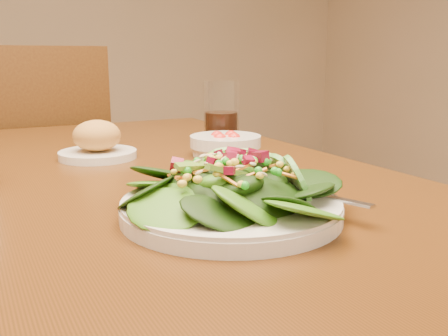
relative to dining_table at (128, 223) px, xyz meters
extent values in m
cube|color=#4D260C|center=(0.00, 0.00, 0.08)|extent=(0.90, 1.40, 0.04)
cylinder|color=#462A0C|center=(0.39, 0.64, -0.29)|extent=(0.07, 0.07, 0.71)
cube|color=#462A0C|center=(-0.05, 0.98, -0.18)|extent=(0.48, 0.48, 0.04)
cylinder|color=#462A0C|center=(0.13, 1.18, -0.43)|extent=(0.04, 0.04, 0.45)
cylinder|color=#462A0C|center=(0.15, 0.79, -0.43)|extent=(0.04, 0.04, 0.45)
cube|color=#462A0C|center=(-0.04, 0.76, 0.09)|extent=(0.44, 0.06, 0.50)
cylinder|color=silver|center=(0.05, -0.33, 0.11)|extent=(0.30, 0.30, 0.02)
ellipsoid|color=black|center=(0.05, -0.33, 0.14)|extent=(0.20, 0.20, 0.04)
cube|color=silver|center=(0.17, -0.36, 0.12)|extent=(0.05, 0.18, 0.01)
cylinder|color=silver|center=(-0.02, 0.15, 0.11)|extent=(0.16, 0.16, 0.02)
ellipsoid|color=#B48739|center=(-0.02, 0.15, 0.15)|extent=(0.10, 0.10, 0.07)
cylinder|color=silver|center=(0.24, 0.05, 0.12)|extent=(0.15, 0.15, 0.04)
sphere|color=red|center=(0.26, 0.06, 0.14)|extent=(0.03, 0.03, 0.03)
sphere|color=red|center=(0.23, 0.07, 0.14)|extent=(0.03, 0.03, 0.03)
sphere|color=red|center=(0.22, 0.04, 0.14)|extent=(0.03, 0.03, 0.03)
sphere|color=red|center=(0.25, 0.03, 0.14)|extent=(0.03, 0.03, 0.03)
cylinder|color=silver|center=(0.30, 0.20, 0.18)|extent=(0.09, 0.09, 0.15)
cylinder|color=black|center=(0.30, 0.20, 0.14)|extent=(0.08, 0.08, 0.08)
camera|label=1|loc=(-0.26, -0.89, 0.31)|focal=40.00mm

